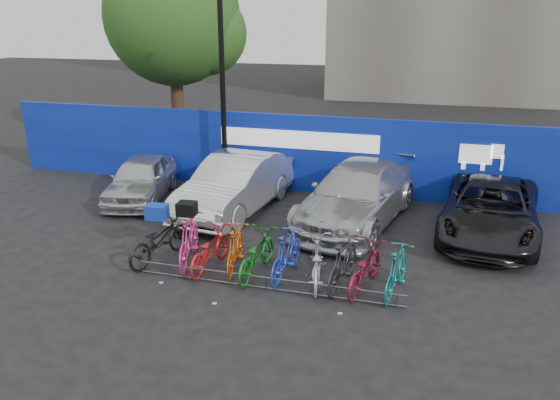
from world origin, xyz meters
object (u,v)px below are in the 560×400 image
at_px(car_1, 235,184).
at_px(car_3, 490,209).
at_px(bike_6, 316,262).
at_px(bike_9, 397,271).
at_px(bike_3, 235,248).
at_px(lamppost, 223,86).
at_px(car_2, 357,195).
at_px(bike_rack, 266,283).
at_px(bike_7, 343,264).
at_px(bike_5, 286,255).
at_px(bike_2, 209,249).
at_px(bike_0, 159,240).
at_px(bike_8, 364,268).
at_px(bike_4, 256,254).
at_px(bike_1, 189,239).
at_px(car_0, 141,178).
at_px(tree, 179,20).

height_order(car_1, car_3, car_1).
distance_m(bike_6, bike_9, 1.64).
xyz_separation_m(bike_3, bike_6, (1.81, -0.13, -0.03)).
bearing_deg(lamppost, car_2, -20.83).
height_order(bike_rack, bike_7, bike_7).
xyz_separation_m(bike_5, bike_6, (0.65, -0.10, -0.04)).
xyz_separation_m(bike_rack, bike_2, (-1.48, 0.62, 0.29)).
bearing_deg(bike_2, lamppost, -67.47).
bearing_deg(bike_0, bike_rack, 179.54).
xyz_separation_m(bike_0, bike_3, (1.81, 0.03, -0.00)).
bearing_deg(bike_rack, bike_8, 17.52).
relative_size(car_3, bike_9, 2.93).
bearing_deg(car_2, bike_7, -74.52).
distance_m(car_2, bike_4, 4.07).
bearing_deg(bike_3, bike_1, -10.14).
height_order(bike_1, bike_5, bike_1).
height_order(car_0, bike_6, car_0).
height_order(bike_2, bike_7, bike_7).
bearing_deg(bike_6, bike_rack, 21.87).
relative_size(bike_0, bike_6, 1.08).
xyz_separation_m(lamppost, car_0, (-2.11, -1.53, -2.62)).
bearing_deg(bike_1, bike_2, 154.61).
distance_m(bike_rack, bike_4, 0.79).
bearing_deg(tree, car_1, -54.56).
relative_size(car_3, bike_4, 2.69).
height_order(tree, bike_9, tree).
xyz_separation_m(bike_5, bike_9, (2.29, -0.13, -0.01)).
bearing_deg(bike_1, bike_8, 164.88).
relative_size(car_2, bike_7, 3.14).
xyz_separation_m(tree, lamppost, (3.57, -4.66, -1.80)).
distance_m(bike_rack, car_2, 4.53).
relative_size(car_2, car_3, 1.08).
distance_m(car_1, bike_5, 4.35).
bearing_deg(car_1, tree, 132.41).
relative_size(tree, car_2, 1.48).
bearing_deg(bike_1, bike_5, 165.56).
distance_m(bike_4, bike_9, 2.93).
relative_size(tree, bike_7, 4.63).
height_order(bike_2, bike_5, bike_5).
relative_size(bike_3, bike_8, 0.94).
height_order(car_2, bike_1, car_2).
xyz_separation_m(lamppost, bike_rack, (3.20, -6.00, -3.11)).
bearing_deg(car_2, bike_2, -114.38).
height_order(lamppost, bike_1, lamppost).
bearing_deg(tree, lamppost, -52.49).
xyz_separation_m(car_3, bike_8, (-2.64, -3.74, -0.21)).
xyz_separation_m(car_1, bike_5, (2.46, -3.57, -0.27)).
distance_m(lamppost, car_1, 3.19).
distance_m(lamppost, bike_4, 6.69).
distance_m(car_3, bike_8, 4.58).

